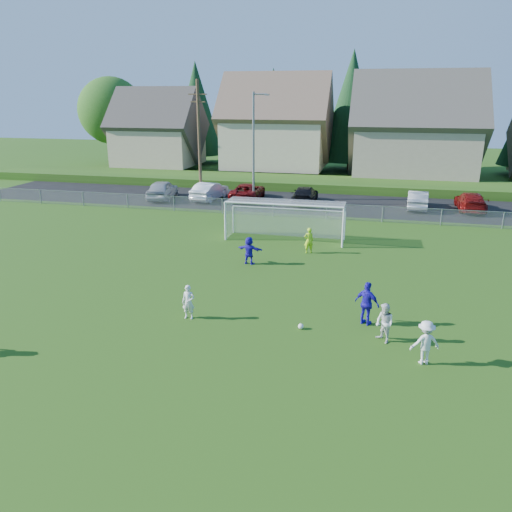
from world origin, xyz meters
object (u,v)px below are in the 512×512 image
object	(u,v)px
car_b	(210,191)
soccer_goal	(286,214)
player_white_b	(384,323)
car_f	(418,200)
player_blue_a	(367,304)
car_d	(305,195)
car_g	(471,201)
player_white_c	(425,342)
player_blue_b	(249,250)
player_white_a	(188,302)
car_a	(162,190)
soccer_ball	(301,326)
car_c	(248,191)
goalkeeper	(309,240)

from	to	relation	value
car_b	soccer_goal	bearing A→B (deg)	136.39
player_white_b	car_f	world-z (taller)	player_white_b
player_blue_a	soccer_goal	xyz separation A→B (m)	(-5.33, 11.45, 0.73)
car_d	soccer_goal	bearing A→B (deg)	89.99
player_white_b	car_g	distance (m)	25.33
player_white_c	player_blue_b	size ratio (longest dim) A/B	1.04
car_f	car_b	bearing A→B (deg)	5.19
player_white_c	player_blue_b	world-z (taller)	player_white_c
player_blue_b	player_white_b	bearing A→B (deg)	142.14
player_white_b	player_white_c	world-z (taller)	player_white_c
player_blue_a	player_blue_b	xyz separation A→B (m)	(-6.37, 6.20, -0.14)
player_white_a	car_b	world-z (taller)	car_b
player_white_c	car_a	xyz separation A→B (m)	(-20.14, 24.30, 0.04)
car_a	car_d	distance (m)	12.49
player_blue_b	car_f	size ratio (longest dim) A/B	0.34
player_white_a	car_d	xyz separation A→B (m)	(1.38, 23.93, -0.02)
car_f	player_white_a	bearing A→B (deg)	69.83
player_white_a	soccer_ball	bearing A→B (deg)	-0.89
soccer_ball	car_c	world-z (taller)	car_c
soccer_ball	car_d	world-z (taller)	car_d
soccer_ball	car_d	bearing A→B (deg)	97.72
car_b	soccer_goal	world-z (taller)	soccer_goal
player_white_a	car_b	distance (m)	24.36
car_d	car_b	bearing A→B (deg)	1.96
player_white_c	car_a	bearing A→B (deg)	-68.77
soccer_ball	car_f	bearing A→B (deg)	76.10
car_c	soccer_goal	xyz separation A→B (m)	(5.45, -11.61, 0.91)
player_blue_a	car_c	xyz separation A→B (m)	(-10.77, 23.06, -0.17)
player_white_b	car_d	distance (m)	25.00
player_white_b	soccer_ball	bearing A→B (deg)	-136.14
player_white_b	player_white_a	bearing A→B (deg)	-131.86
player_white_c	goalkeeper	size ratio (longest dim) A/B	1.04
soccer_ball	player_blue_a	bearing A→B (deg)	22.67
soccer_ball	car_g	size ratio (longest dim) A/B	0.04
player_white_a	car_f	bearing A→B (deg)	64.30
goalkeeper	car_a	world-z (taller)	car_a
car_a	soccer_goal	size ratio (longest dim) A/B	0.65
soccer_ball	car_b	world-z (taller)	car_b
soccer_ball	car_b	distance (m)	25.98
soccer_goal	soccer_ball	bearing A→B (deg)	-77.08
player_blue_a	car_c	world-z (taller)	player_blue_a
soccer_ball	car_c	size ratio (longest dim) A/B	0.04
soccer_ball	player_white_c	distance (m)	4.80
car_a	car_g	distance (m)	25.64
car_d	soccer_goal	xyz separation A→B (m)	(0.37, -11.36, 0.93)
player_white_a	car_d	size ratio (longest dim) A/B	0.30
car_a	player_blue_b	bearing A→B (deg)	119.47
car_g	player_white_b	bearing A→B (deg)	75.17
soccer_ball	player_white_a	size ratio (longest dim) A/B	0.15
player_blue_a	car_c	size ratio (longest dim) A/B	0.35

